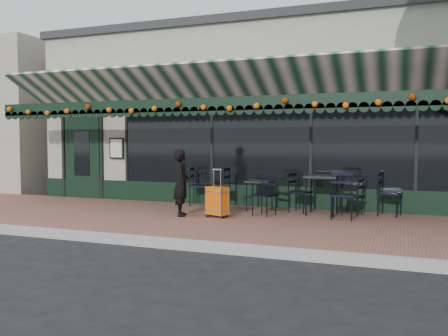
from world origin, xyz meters
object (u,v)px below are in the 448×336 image
at_px(chair_a_right, 390,194).
at_px(chair_b_left, 218,188).
at_px(chair_a_front, 342,196).
at_px(chair_b_front, 264,196).
at_px(cafe_table_a, 322,179).
at_px(cafe_table_b, 259,184).
at_px(chair_a_left, 352,197).
at_px(woman, 181,183).
at_px(suitcase, 217,201).
at_px(chair_solo, 199,186).
at_px(chair_b_right, 300,192).

xyz_separation_m(chair_a_right, chair_b_left, (-3.69, -0.24, 0.02)).
distance_m(chair_a_right, chair_a_front, 1.18).
bearing_deg(chair_b_front, cafe_table_a, 44.90).
distance_m(cafe_table_a, cafe_table_b, 1.39).
bearing_deg(cafe_table_a, chair_b_front, -151.46).
bearing_deg(chair_a_left, chair_a_right, 120.93).
relative_size(cafe_table_a, cafe_table_b, 1.23).
relative_size(woman, chair_b_front, 1.64).
height_order(cafe_table_b, chair_a_left, chair_a_left).
relative_size(suitcase, chair_b_left, 1.02).
height_order(chair_b_left, chair_solo, chair_b_left).
distance_m(chair_b_left, chair_b_right, 1.87).
xyz_separation_m(cafe_table_a, chair_a_front, (0.47, -0.50, -0.27)).
distance_m(woman, chair_a_front, 3.22).
bearing_deg(chair_a_left, chair_b_front, -54.64).
xyz_separation_m(woman, suitcase, (0.76, 0.08, -0.36)).
height_order(cafe_table_b, chair_solo, chair_solo).
bearing_deg(chair_solo, suitcase, -154.21).
distance_m(woman, chair_solo, 1.62).
height_order(chair_a_front, chair_solo, chair_a_front).
bearing_deg(chair_b_front, cafe_table_b, 130.72).
xyz_separation_m(cafe_table_b, chair_b_left, (-0.98, -0.01, -0.12)).
bearing_deg(cafe_table_a, chair_a_left, 7.54).
relative_size(chair_a_right, chair_a_front, 0.97).
bearing_deg(chair_b_right, cafe_table_b, 108.27).
height_order(chair_a_left, chair_solo, chair_solo).
height_order(chair_b_left, chair_b_right, chair_b_left).
xyz_separation_m(cafe_table_b, chair_b_front, (0.30, -0.66, -0.18)).
height_order(cafe_table_b, chair_a_front, chair_a_front).
distance_m(suitcase, cafe_table_b, 1.34).
height_order(suitcase, cafe_table_a, suitcase).
distance_m(suitcase, chair_a_left, 2.80).
bearing_deg(suitcase, woman, -152.45).
bearing_deg(chair_b_left, chair_solo, -118.99).
distance_m(chair_a_front, chair_solo, 3.54).
relative_size(chair_a_right, chair_b_right, 1.05).
relative_size(chair_b_front, chair_solo, 0.91).
bearing_deg(cafe_table_b, chair_b_right, 3.67).
height_order(cafe_table_a, chair_b_front, chair_b_front).
xyz_separation_m(suitcase, chair_a_right, (3.25, 1.43, 0.13)).
bearing_deg(chair_a_right, chair_a_front, 144.91).
relative_size(chair_a_left, chair_a_front, 0.83).
distance_m(suitcase, chair_b_left, 1.27).
bearing_deg(chair_solo, chair_b_front, -126.30).
xyz_separation_m(chair_a_right, chair_a_front, (-0.87, -0.80, 0.02)).
height_order(chair_a_left, chair_b_right, chair_b_right).
distance_m(cafe_table_a, chair_b_right, 0.59).
bearing_deg(chair_solo, chair_b_left, -127.09).
distance_m(chair_a_right, chair_b_right, 1.83).
height_order(cafe_table_b, chair_b_right, chair_b_right).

